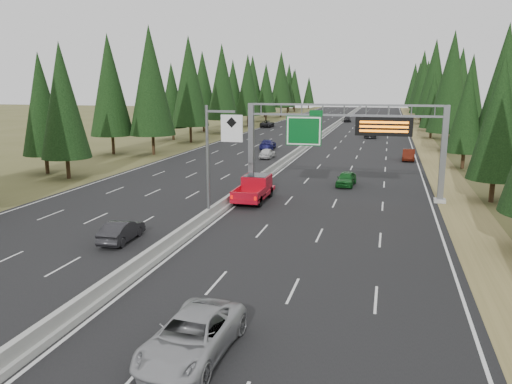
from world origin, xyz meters
TOP-DOWN VIEW (x-y plane):
  - road at (0.00, 80.00)m, footprint 32.00×260.00m
  - shoulder_right at (17.80, 80.00)m, footprint 3.60×260.00m
  - shoulder_left at (-17.80, 80.00)m, footprint 3.60×260.00m
  - median_barrier at (0.00, 80.00)m, footprint 0.70×260.00m
  - sign_gantry at (8.92, 34.88)m, footprint 16.75×0.98m
  - hov_sign_pole at (0.58, 24.97)m, footprint 2.80×0.50m
  - tree_row_right at (22.21, 79.71)m, footprint 11.59×239.82m
  - tree_row_left at (-21.63, 74.80)m, footprint 11.97×241.56m
  - silver_minivan at (5.64, 8.00)m, footprint 2.75×5.51m
  - red_pickup at (1.50, 32.13)m, footprint 2.20×6.16m
  - car_ahead_green at (8.27, 40.00)m, footprint 1.83×4.02m
  - car_ahead_dkred at (14.50, 58.26)m, footprint 1.67×4.28m
  - car_ahead_dkgrey at (8.72, 85.18)m, footprint 2.39×5.43m
  - car_ahead_white at (5.78, 113.62)m, footprint 2.88×5.71m
  - car_ahead_far at (1.50, 123.44)m, footprint 2.23×4.62m
  - car_onc_near at (-3.49, 19.20)m, footprint 1.59×4.00m
  - car_onc_blue at (-5.27, 64.59)m, footprint 2.50×5.14m
  - car_onc_white at (-3.18, 55.67)m, footprint 1.59×3.86m
  - car_onc_far at (-14.49, 102.31)m, footprint 2.58×5.42m

SIDE VIEW (x-z plane):
  - shoulder_right at x=17.80m, z-range 0.00..0.06m
  - shoulder_left at x=-17.80m, z-range 0.00..0.06m
  - road at x=0.00m, z-range 0.00..0.08m
  - median_barrier at x=0.00m, z-range -0.01..0.84m
  - car_onc_near at x=-3.49m, z-range 0.08..1.38m
  - car_onc_white at x=-3.18m, z-range 0.08..1.39m
  - car_ahead_green at x=8.27m, z-range 0.08..1.42m
  - car_ahead_dkred at x=14.50m, z-range 0.08..1.47m
  - car_onc_blue at x=-5.27m, z-range 0.08..1.52m
  - car_onc_far at x=-14.49m, z-range 0.08..1.57m
  - silver_minivan at x=5.64m, z-range 0.08..1.58m
  - car_ahead_far at x=1.50m, z-range 0.08..1.60m
  - car_ahead_white at x=5.78m, z-range 0.08..1.63m
  - car_ahead_dkgrey at x=8.72m, z-range 0.08..1.63m
  - red_pickup at x=1.50m, z-range 0.19..2.19m
  - hov_sign_pole at x=0.58m, z-range 0.72..8.72m
  - sign_gantry at x=8.92m, z-range 1.37..9.17m
  - tree_row_left at x=-21.63m, z-range -0.38..18.56m
  - tree_row_right at x=22.21m, z-range 0.11..18.78m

